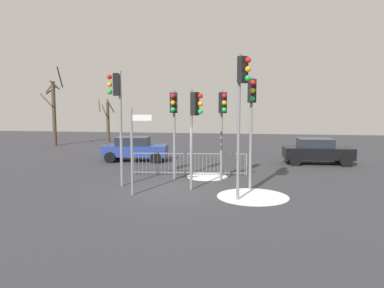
# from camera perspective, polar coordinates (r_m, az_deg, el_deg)

# --- Properties ---
(ground_plane) EXTENTS (60.00, 60.00, 0.00)m
(ground_plane) POSITION_cam_1_polar(r_m,az_deg,el_deg) (14.48, -2.53, -7.31)
(ground_plane) COLOR #38383D
(traffic_light_mid_left) EXTENTS (0.52, 0.41, 4.74)m
(traffic_light_mid_left) POSITION_cam_1_polar(r_m,az_deg,el_deg) (15.18, -11.71, 6.39)
(traffic_light_mid_left) COLOR slate
(traffic_light_mid_left) RESTS_ON ground
(traffic_light_mid_right) EXTENTS (0.54, 0.38, 3.96)m
(traffic_light_mid_right) POSITION_cam_1_polar(r_m,az_deg,el_deg) (14.19, 0.39, 4.28)
(traffic_light_mid_right) COLOR slate
(traffic_light_mid_right) RESTS_ON ground
(traffic_light_rear_right) EXTENTS (0.38, 0.55, 4.02)m
(traffic_light_rear_right) POSITION_cam_1_polar(r_m,az_deg,el_deg) (15.93, 4.81, 4.59)
(traffic_light_rear_right) COLOR slate
(traffic_light_rear_right) RESTS_ON ground
(traffic_light_foreground_left) EXTENTS (0.47, 0.47, 5.11)m
(traffic_light_foreground_left) POSITION_cam_1_polar(r_m,az_deg,el_deg) (12.69, 7.82, 7.73)
(traffic_light_foreground_left) COLOR slate
(traffic_light_foreground_left) RESTS_ON ground
(traffic_light_rear_left) EXTENTS (0.34, 0.57, 4.46)m
(traffic_light_rear_left) POSITION_cam_1_polar(r_m,az_deg,el_deg) (14.32, 9.33, 5.66)
(traffic_light_rear_left) COLOR slate
(traffic_light_rear_left) RESTS_ON ground
(traffic_light_foreground_right) EXTENTS (0.33, 0.57, 4.02)m
(traffic_light_foreground_right) POSITION_cam_1_polar(r_m,az_deg,el_deg) (16.27, -2.88, 4.64)
(traffic_light_foreground_right) COLOR slate
(traffic_light_foreground_right) RESTS_ON ground
(direction_sign_post) EXTENTS (0.77, 0.26, 3.25)m
(direction_sign_post) POSITION_cam_1_polar(r_m,az_deg,el_deg) (13.64, -9.19, -0.47)
(direction_sign_post) COLOR slate
(direction_sign_post) RESTS_ON ground
(pedestrian_guard_railing) EXTENTS (5.52, 0.64, 1.07)m
(pedestrian_guard_railing) POSITION_cam_1_polar(r_m,az_deg,el_deg) (17.54, -0.40, -3.12)
(pedestrian_guard_railing) COLOR slate
(pedestrian_guard_railing) RESTS_ON ground
(car_blue_mid) EXTENTS (3.97, 2.29, 1.47)m
(car_blue_mid) POSITION_cam_1_polar(r_m,az_deg,el_deg) (22.27, -8.94, -0.68)
(car_blue_mid) COLOR navy
(car_blue_mid) RESTS_ON ground
(car_black_far) EXTENTS (3.86, 2.05, 1.47)m
(car_black_far) POSITION_cam_1_polar(r_m,az_deg,el_deg) (22.07, 19.00, -1.00)
(car_black_far) COLOR black
(car_black_far) RESTS_ON ground
(bare_tree_left) EXTENTS (1.72, 1.72, 6.52)m
(bare_tree_left) POSITION_cam_1_polar(r_m,az_deg,el_deg) (32.50, -20.85, 4.98)
(bare_tree_left) COLOR #473828
(bare_tree_left) RESTS_ON ground
(bare_tree_centre) EXTENTS (1.65, 1.42, 3.96)m
(bare_tree_centre) POSITION_cam_1_polar(r_m,az_deg,el_deg) (34.33, -13.11, 3.68)
(bare_tree_centre) COLOR #473828
(bare_tree_centre) RESTS_ON ground
(snow_patch_kerb) EXTENTS (2.64, 2.64, 0.01)m
(snow_patch_kerb) POSITION_cam_1_polar(r_m,az_deg,el_deg) (13.71, 9.51, -8.13)
(snow_patch_kerb) COLOR white
(snow_patch_kerb) RESTS_ON ground
(snow_patch_island) EXTENTS (1.92, 1.92, 0.01)m
(snow_patch_island) POSITION_cam_1_polar(r_m,az_deg,el_deg) (17.19, 2.42, -5.16)
(snow_patch_island) COLOR white
(snow_patch_island) RESTS_ON ground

